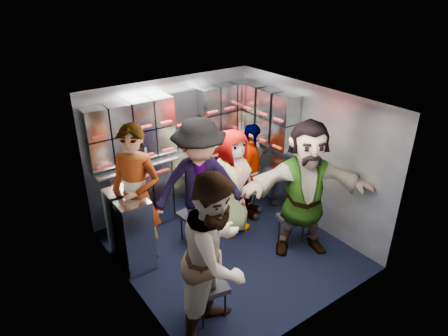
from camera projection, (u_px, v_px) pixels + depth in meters
floor at (230, 249)px, 5.54m from camera, size 3.00×3.00×0.00m
wall_back at (173, 145)px, 6.17m from camera, size 2.80×0.04×2.10m
wall_left at (128, 218)px, 4.34m from camera, size 0.04×3.00×2.10m
wall_right at (308, 156)px, 5.81m from camera, size 0.04×3.00×2.10m
ceiling at (231, 102)px, 4.62m from camera, size 2.80×3.00×0.02m
cart_bank_back at (181, 182)px, 6.26m from camera, size 2.68×0.38×0.99m
cart_bank_left at (130, 229)px, 5.10m from camera, size 0.38×0.76×0.99m
counter at (180, 152)px, 6.03m from camera, size 2.68×0.42×0.03m
locker_bank_back at (176, 121)px, 5.87m from camera, size 2.68×0.28×0.82m
locker_bank_right at (269, 116)px, 6.05m from camera, size 0.28×1.00×0.82m
right_cabinet at (271, 177)px, 6.41m from camera, size 0.28×1.20×1.00m
coffee_niche at (185, 119)px, 6.01m from camera, size 0.46×0.16×0.84m
red_latch_strip at (187, 164)px, 5.95m from camera, size 2.60×0.02×0.03m
jump_seat_near_left at (208, 287)px, 4.28m from camera, size 0.47×0.45×0.47m
jump_seat_mid_left at (194, 216)px, 5.56m from camera, size 0.41×0.39×0.45m
jump_seat_center at (224, 199)px, 5.94m from camera, size 0.53×0.52×0.48m
jump_seat_mid_right at (242, 187)px, 6.27m from camera, size 0.48×0.47×0.47m
jump_seat_near_right at (292, 220)px, 5.54m from camera, size 0.42×0.41×0.41m
attendant_standing at (136, 196)px, 4.99m from camera, size 0.77×0.82×1.87m
attendant_arc_a at (217, 257)px, 3.93m from camera, size 1.14×1.07×1.86m
attendant_arc_b at (200, 187)px, 5.19m from camera, size 1.39×1.10×1.88m
attendant_arc_c at (232, 182)px, 5.65m from camera, size 0.81×0.57×1.57m
attendant_arc_d at (250, 172)px, 5.99m from camera, size 0.94×0.81×1.51m
attendant_arc_e at (305, 189)px, 5.16m from camera, size 1.77×1.36×1.87m
bottle_left at (125, 159)px, 5.47m from camera, size 0.06×0.06×0.25m
bottle_mid at (145, 154)px, 5.63m from camera, size 0.07×0.07×0.23m
bottle_right at (239, 129)px, 6.50m from camera, size 0.07×0.07×0.24m
cup_left at (139, 161)px, 5.60m from camera, size 0.09×0.09×0.10m
cup_right at (247, 131)px, 6.62m from camera, size 0.09×0.09×0.11m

